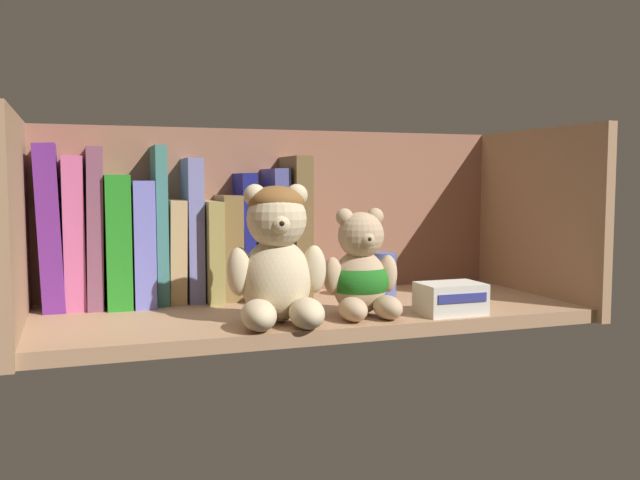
{
  "coord_description": "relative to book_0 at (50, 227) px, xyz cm",
  "views": [
    {
      "loc": [
        -32.58,
        -97.17,
        20.84
      ],
      "look_at": [
        1.7,
        0.0,
        12.07
      ],
      "focal_mm": 38.9,
      "sensor_mm": 36.0,
      "label": 1
    }
  ],
  "objects": [
    {
      "name": "book_3",
      "position": [
        9.41,
        0.0,
        -2.21
      ],
      "size": [
        3.6,
        14.43,
        19.76
      ],
      "primitive_type": "cube",
      "color": "#238521",
      "rests_on": "shelf_board"
    },
    {
      "name": "book_9",
      "position": [
        26.59,
        0.0,
        -3.78
      ],
      "size": [
        3.05,
        10.9,
        16.62
      ],
      "primitive_type": "cube",
      "color": "brown",
      "rests_on": "shelf_board"
    },
    {
      "name": "book_11",
      "position": [
        32.05,
        0.0,
        -3.94
      ],
      "size": [
        1.87,
        11.35,
        16.29
      ],
      "primitive_type": "cube",
      "rotation": [
        0.0,
        0.0,
        0.0
      ],
      "color": "brown",
      "rests_on": "shelf_board"
    },
    {
      "name": "shelf_side_panel_right",
      "position": [
        76.44,
        -12.71,
        0.65
      ],
      "size": [
        1.6,
        33.89,
        29.46
      ],
      "primitive_type": "cube",
      "color": "#A87F5B",
      "rests_on": "ground"
    },
    {
      "name": "book_8",
      "position": [
        23.59,
        0.0,
        -4.22
      ],
      "size": [
        2.4,
        14.49,
        15.72
      ],
      "primitive_type": "cube",
      "color": "#958949",
      "rests_on": "shelf_board"
    },
    {
      "name": "shelf_back_panel",
      "position": [
        36.29,
        3.64,
        0.65
      ],
      "size": [
        81.09,
        1.2,
        29.46
      ],
      "primitive_type": "cube",
      "color": "#8E5B44",
      "rests_on": "ground"
    },
    {
      "name": "book_13",
      "position": [
        37.52,
        0.0,
        -0.68
      ],
      "size": [
        2.78,
        14.22,
        22.82
      ],
      "primitive_type": "cube",
      "color": "brown",
      "rests_on": "shelf_board"
    },
    {
      "name": "shelf_side_panel_left",
      "position": [
        -3.85,
        -12.71,
        0.65
      ],
      "size": [
        1.6,
        33.89,
        29.46
      ],
      "primitive_type": "cube",
      "color": "#A87F5B",
      "rests_on": "ground"
    },
    {
      "name": "book_7",
      "position": [
        20.91,
        0.0,
        -0.89
      ],
      "size": [
        2.39,
        10.38,
        22.38
      ],
      "primitive_type": "cube",
      "color": "#7073B3",
      "rests_on": "shelf_board"
    },
    {
      "name": "book_5",
      "position": [
        15.77,
        0.0,
        0.01
      ],
      "size": [
        1.74,
        11.22,
        24.19
      ],
      "primitive_type": "cube",
      "color": "#3B7972",
      "rests_on": "shelf_board"
    },
    {
      "name": "book_10",
      "position": [
        29.63,
        0.0,
        -2.03
      ],
      "size": [
        2.95,
        9.07,
        20.17
      ],
      "primitive_type": "cube",
      "rotation": [
        0.0,
        -0.02,
        0.0
      ],
      "color": "navy",
      "rests_on": "shelf_board"
    },
    {
      "name": "teddy_bear_larger",
      "position": [
        28.68,
        -22.08,
        -3.32
      ],
      "size": [
        13.64,
        14.03,
        18.48
      ],
      "color": "beige",
      "rests_on": "shelf_board"
    },
    {
      "name": "teddy_bear_smaller",
      "position": [
        41.23,
        -20.84,
        -6.16
      ],
      "size": [
        11.01,
        11.5,
        15.08
      ],
      "color": "tan",
      "rests_on": "shelf_board"
    },
    {
      "name": "small_product_box",
      "position": [
        53.61,
        -24.26,
        -9.87
      ],
      "size": [
        8.9,
        6.57,
        4.43
      ],
      "color": "silver",
      "rests_on": "shelf_board"
    },
    {
      "name": "shelf_board",
      "position": [
        36.29,
        -12.71,
        -13.09
      ],
      "size": [
        78.69,
        31.49,
        2.0
      ],
      "primitive_type": "cube",
      "color": "#A87F5B",
      "rests_on": "ground"
    },
    {
      "name": "book_12",
      "position": [
        34.54,
        0.0,
        -1.66
      ],
      "size": [
        3.19,
        11.87,
        20.92
      ],
      "primitive_type": "cube",
      "rotation": [
        0.0,
        -0.03,
        0.0
      ],
      "color": "#4B4E93",
      "rests_on": "shelf_board"
    },
    {
      "name": "book_0",
      "position": [
        0.0,
        0.0,
        0.0
      ],
      "size": [
        3.91,
        12.22,
        24.26
      ],
      "primitive_type": "cube",
      "rotation": [
        0.0,
        -0.03,
        0.0
      ],
      "color": "#60257C",
      "rests_on": "shelf_board"
    },
    {
      "name": "book_2",
      "position": [
        6.19,
        0.0,
        -0.18
      ],
      "size": [
        2.68,
        12.82,
        23.85
      ],
      "primitive_type": "cube",
      "rotation": [
        0.0,
        0.02,
        0.0
      ],
      "color": "#78445D",
      "rests_on": "shelf_board"
    },
    {
      "name": "book_6",
      "position": [
        18.18,
        0.0,
        -4.12
      ],
      "size": [
        2.81,
        10.22,
        15.97
      ],
      "primitive_type": "cube",
      "rotation": [
        0.0,
        0.02,
        0.0
      ],
      "color": "tan",
      "rests_on": "shelf_board"
    },
    {
      "name": "book_1",
      "position": [
        3.3,
        0.0,
        -0.86
      ],
      "size": [
        3.0,
        11.57,
        22.46
      ],
      "primitive_type": "cube",
      "rotation": [
        0.0,
        -0.0,
        0.0
      ],
      "color": "#C25489",
      "rests_on": "shelf_board"
    },
    {
      "name": "book_4",
      "position": [
        13.05,
        0.0,
        -2.63
      ],
      "size": [
        3.12,
        14.58,
        18.91
      ],
      "primitive_type": "cube",
      "color": "#6A6ECD",
      "rests_on": "shelf_board"
    },
    {
      "name": "pillar_candle",
      "position": [
        49.97,
        -8.72,
        -8.38
      ],
      "size": [
        4.71,
        4.71,
        7.4
      ],
      "primitive_type": "cylinder",
      "color": "#4C5B99",
      "rests_on": "shelf_board"
    }
  ]
}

